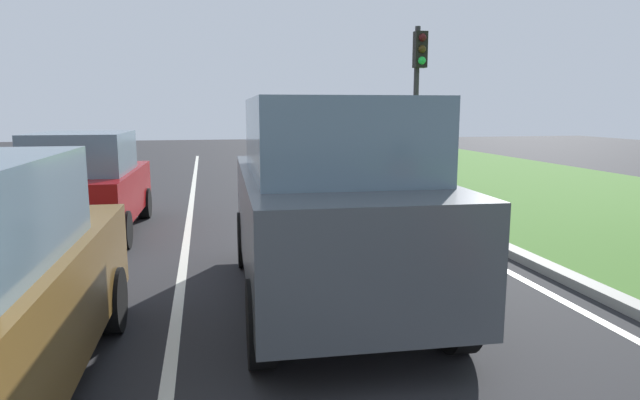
# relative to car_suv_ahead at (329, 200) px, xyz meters

# --- Properties ---
(ground_plane) EXTENTS (60.00, 60.00, 0.00)m
(ground_plane) POSITION_rel_car_suv_ahead_xyz_m (-0.99, 4.40, -1.17)
(ground_plane) COLOR #262628
(lane_line_center) EXTENTS (0.12, 32.00, 0.01)m
(lane_line_center) POSITION_rel_car_suv_ahead_xyz_m (-1.69, 4.40, -1.16)
(lane_line_center) COLOR silver
(lane_line_center) RESTS_ON ground
(lane_line_right_edge) EXTENTS (0.12, 32.00, 0.01)m
(lane_line_right_edge) POSITION_rel_car_suv_ahead_xyz_m (2.61, 4.40, -1.16)
(lane_line_right_edge) COLOR silver
(lane_line_right_edge) RESTS_ON ground
(grass_verge_right) EXTENTS (9.00, 48.00, 0.06)m
(grass_verge_right) POSITION_rel_car_suv_ahead_xyz_m (7.51, 4.40, -1.14)
(grass_verge_right) COLOR #47752D
(grass_verge_right) RESTS_ON ground
(curb_right) EXTENTS (0.24, 48.00, 0.12)m
(curb_right) POSITION_rel_car_suv_ahead_xyz_m (3.11, 4.40, -1.11)
(curb_right) COLOR #9E9B93
(curb_right) RESTS_ON ground
(car_suv_ahead) EXTENTS (2.10, 4.56, 2.28)m
(car_suv_ahead) POSITION_rel_car_suv_ahead_xyz_m (0.00, 0.00, 0.00)
(car_suv_ahead) COLOR #474C51
(car_suv_ahead) RESTS_ON ground
(car_hatchback_far) EXTENTS (1.82, 3.75, 1.78)m
(car_hatchback_far) POSITION_rel_car_suv_ahead_xyz_m (-3.35, 4.18, -0.28)
(car_hatchback_far) COLOR maroon
(car_hatchback_far) RESTS_ON ground
(traffic_light_near_right) EXTENTS (0.32, 0.50, 4.26)m
(traffic_light_near_right) POSITION_rel_car_suv_ahead_xyz_m (4.12, 7.78, 1.77)
(traffic_light_near_right) COLOR #2D2D2D
(traffic_light_near_right) RESTS_ON ground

